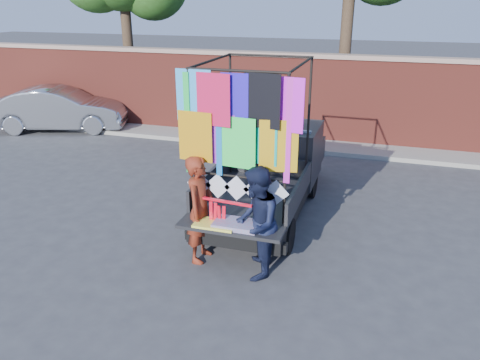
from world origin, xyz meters
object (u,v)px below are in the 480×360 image
(sedan, at_px, (60,109))
(man, at_px, (256,223))
(woman, at_px, (200,209))
(pickup_truck, at_px, (273,167))

(sedan, height_order, man, man)
(sedan, relative_size, woman, 2.37)
(woman, height_order, man, woman)
(pickup_truck, height_order, sedan, pickup_truck)
(pickup_truck, xyz_separation_m, sedan, (-8.07, 3.65, -0.09))
(woman, bearing_deg, sedan, 51.24)
(pickup_truck, distance_m, woman, 2.67)
(woman, bearing_deg, man, -100.21)
(sedan, distance_m, woman, 9.76)
(pickup_truck, xyz_separation_m, man, (0.42, -2.80, 0.10))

